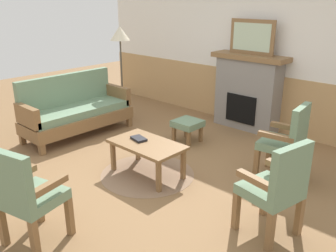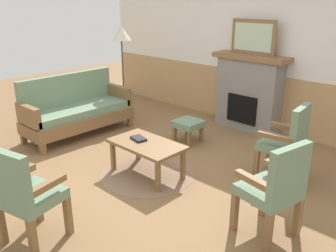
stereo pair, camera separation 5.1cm
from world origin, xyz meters
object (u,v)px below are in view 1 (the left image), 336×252
at_px(armchair_by_window_left, 287,139).
at_px(armchair_near_fireplace, 277,186).
at_px(book_on_table, 139,139).
at_px(couch, 76,111).
at_px(coffee_table, 147,147).
at_px(footstool, 188,125).
at_px(armchair_front_left, 26,193).
at_px(framed_picture, 252,37).
at_px(floor_lamp_by_couch, 120,39).
at_px(fireplace, 248,91).

bearing_deg(armchair_by_window_left, armchair_near_fireplace, -68.67).
relative_size(book_on_table, armchair_near_fireplace, 0.22).
bearing_deg(couch, coffee_table, -6.39).
height_order(footstool, armchair_near_fireplace, armchair_near_fireplace).
bearing_deg(coffee_table, armchair_front_left, -82.64).
xyz_separation_m(framed_picture, couch, (-1.89, -2.20, -1.16)).
height_order(armchair_front_left, floor_lamp_by_couch, floor_lamp_by_couch).
bearing_deg(book_on_table, couch, 173.12).
height_order(coffee_table, book_on_table, book_on_table).
bearing_deg(coffee_table, book_on_table, 179.32).
distance_m(couch, armchair_by_window_left, 3.38).
distance_m(book_on_table, floor_lamp_by_couch, 2.63).
relative_size(armchair_near_fireplace, floor_lamp_by_couch, 0.58).
xyz_separation_m(fireplace, framed_picture, (0.00, 0.00, 0.91)).
bearing_deg(armchair_front_left, framed_picture, 93.41).
bearing_deg(armchair_near_fireplace, footstool, 149.44).
distance_m(fireplace, armchair_front_left, 4.12).
bearing_deg(framed_picture, armchair_near_fireplace, -53.69).
relative_size(framed_picture, book_on_table, 3.71).
xyz_separation_m(armchair_by_window_left, floor_lamp_by_couch, (-3.48, 0.31, 0.91)).
distance_m(fireplace, coffee_table, 2.43).
xyz_separation_m(fireplace, armchair_near_fireplace, (1.82, -2.47, -0.11)).
bearing_deg(fireplace, coffee_table, -89.39).
bearing_deg(coffee_table, framed_picture, 90.61).
distance_m(framed_picture, armchair_front_left, 4.25).
distance_m(couch, floor_lamp_by_couch, 1.60).
relative_size(fireplace, coffee_table, 1.35).
relative_size(fireplace, footstool, 3.25).
relative_size(coffee_table, armchair_front_left, 0.98).
bearing_deg(footstool, armchair_front_left, -79.19).
distance_m(armchair_by_window_left, floor_lamp_by_couch, 3.61).
xyz_separation_m(book_on_table, armchair_by_window_left, (1.50, 1.09, 0.08)).
relative_size(armchair_near_fireplace, armchair_by_window_left, 1.00).
relative_size(footstool, armchair_front_left, 0.41).
distance_m(framed_picture, footstool, 1.79).
bearing_deg(armchair_front_left, coffee_table, 97.36).
height_order(framed_picture, coffee_table, framed_picture).
height_order(coffee_table, floor_lamp_by_couch, floor_lamp_by_couch).
bearing_deg(couch, armchair_near_fireplace, -4.19).
bearing_deg(couch, armchair_front_left, -41.88).
bearing_deg(book_on_table, armchair_front_left, -77.65).
xyz_separation_m(book_on_table, floor_lamp_by_couch, (-1.98, 1.40, 1.00)).
xyz_separation_m(fireplace, coffee_table, (0.03, -2.42, -0.27)).
xyz_separation_m(framed_picture, footstool, (-0.31, -1.22, -1.28)).
xyz_separation_m(armchair_near_fireplace, armchair_by_window_left, (-0.45, 1.15, 0.00)).
height_order(framed_picture, armchair_near_fireplace, framed_picture).
distance_m(armchair_near_fireplace, armchair_by_window_left, 1.24).
xyz_separation_m(couch, armchair_front_left, (2.14, -1.91, 0.14)).
bearing_deg(armchair_by_window_left, coffee_table, -140.80).
bearing_deg(armchair_near_fireplace, floor_lamp_by_couch, 159.61).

